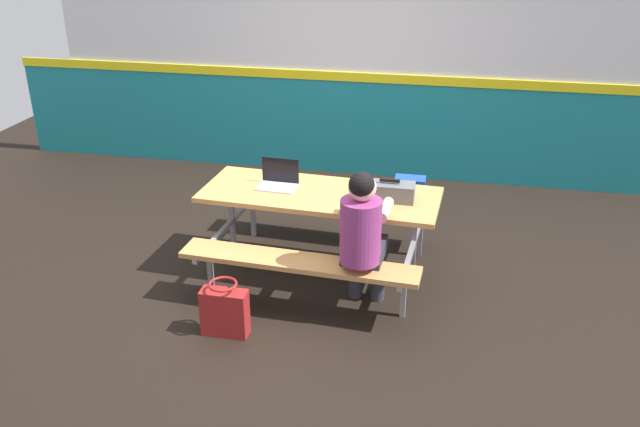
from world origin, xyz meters
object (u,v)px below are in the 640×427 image
backpack_dark (409,198)px  picnic_table_main (320,211)px  tote_bag_bright (225,311)px  toolbox_grey (389,191)px  laptop_silver (278,181)px  student_nearer (363,232)px

backpack_dark → picnic_table_main: bearing=-117.6°
picnic_table_main → tote_bag_bright: picnic_table_main is taller
tote_bag_bright → backpack_dark: bearing=63.4°
picnic_table_main → toolbox_grey: toolbox_grey is taller
laptop_silver → toolbox_grey: 0.94m
laptop_silver → tote_bag_bright: 1.26m
toolbox_grey → student_nearer: bearing=-103.3°
laptop_silver → tote_bag_bright: bearing=-96.4°
backpack_dark → laptop_silver: bearing=-130.7°
tote_bag_bright → student_nearer: bearing=26.3°
picnic_table_main → toolbox_grey: size_ratio=4.95×
toolbox_grey → backpack_dark: bearing=86.2°
student_nearer → backpack_dark: size_ratio=2.74×
picnic_table_main → student_nearer: size_ratio=1.64×
toolbox_grey → picnic_table_main: bearing=176.8°
laptop_silver → picnic_table_main: bearing=-9.0°
student_nearer → laptop_silver: 1.03m
student_nearer → tote_bag_bright: student_nearer is taller
laptop_silver → tote_bag_bright: (-0.12, -1.10, -0.59)m
student_nearer → tote_bag_bright: 1.16m
toolbox_grey → backpack_dark: size_ratio=0.91×
student_nearer → backpack_dark: student_nearer is taller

